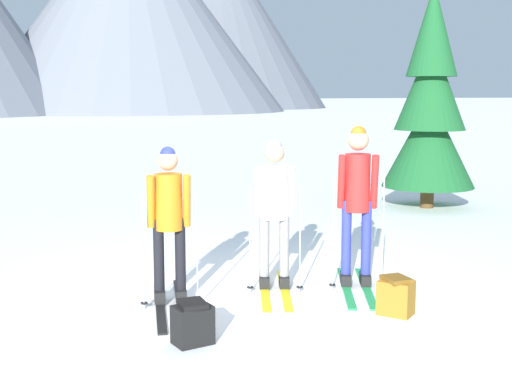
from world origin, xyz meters
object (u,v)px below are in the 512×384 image
at_px(skier_in_red, 357,196).
at_px(pine_tree_near, 430,107).
at_px(skier_in_orange, 169,220).
at_px(skier_in_white, 274,206).
at_px(backpack_on_snow_front, 193,323).
at_px(backpack_on_snow_beside, 396,296).

bearing_deg(skier_in_red, pine_tree_near, 47.28).
height_order(skier_in_orange, skier_in_white, skier_in_white).
height_order(skier_in_white, backpack_on_snow_front, skier_in_white).
distance_m(skier_in_white, skier_in_red, 0.93).
xyz_separation_m(skier_in_orange, backpack_on_snow_front, (-0.11, -1.23, -0.68)).
relative_size(skier_in_red, pine_tree_near, 0.44).
distance_m(backpack_on_snow_front, backpack_on_snow_beside, 2.08).
relative_size(skier_in_orange, skier_in_white, 1.08).
height_order(skier_in_orange, backpack_on_snow_beside, skier_in_orange).
bearing_deg(pine_tree_near, backpack_on_snow_front, -138.97).
height_order(backpack_on_snow_front, backpack_on_snow_beside, same).
bearing_deg(skier_in_red, skier_in_white, 163.98).
bearing_deg(skier_in_orange, pine_tree_near, 34.28).
xyz_separation_m(skier_in_white, skier_in_red, (0.89, -0.25, 0.10)).
relative_size(skier_in_white, backpack_on_snow_front, 4.36).
distance_m(skier_in_orange, skier_in_white, 1.23).
bearing_deg(backpack_on_snow_beside, skier_in_red, 82.43).
bearing_deg(backpack_on_snow_front, pine_tree_near, 41.03).
distance_m(skier_in_orange, backpack_on_snow_front, 1.41).
bearing_deg(backpack_on_snow_front, skier_in_orange, 84.80).
xyz_separation_m(skier_in_red, pine_tree_near, (3.89, 4.21, 0.87)).
height_order(skier_in_white, pine_tree_near, pine_tree_near).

